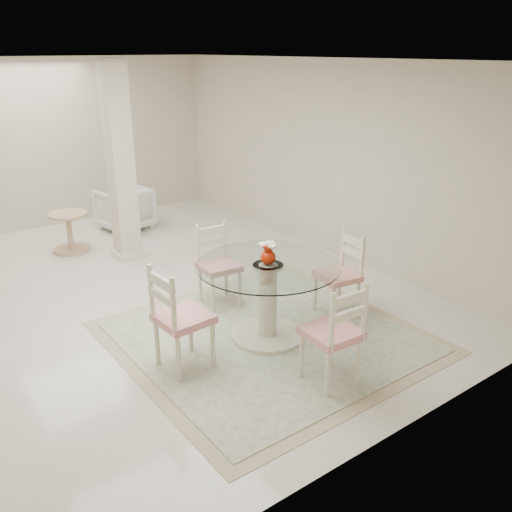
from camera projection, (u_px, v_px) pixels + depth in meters
ground at (135, 297)px, 6.54m from camera, size 7.00×7.00×0.00m
room_shell at (121, 143)px, 5.87m from camera, size 6.02×7.02×2.71m
column at (120, 164)px, 7.31m from camera, size 0.30×0.30×2.70m
area_rug at (267, 337)px, 5.63m from camera, size 2.89×2.89×0.02m
dining_table at (268, 301)px, 5.48m from camera, size 1.43×1.43×0.83m
red_vase at (268, 253)px, 5.29m from camera, size 0.18×0.17×0.24m
dining_chair_east at (343, 268)px, 5.97m from camera, size 0.46×0.46×1.03m
dining_chair_north at (216, 259)px, 6.22m from camera, size 0.46×0.46×1.05m
dining_chair_west at (176, 312)px, 4.87m from camera, size 0.48×0.48×1.14m
dining_chair_south at (337, 327)px, 4.64m from camera, size 0.46×0.46×1.10m
armchair_white at (125, 209)px, 8.89m from camera, size 0.85×0.87×0.69m
side_table at (70, 233)px, 7.95m from camera, size 0.56×0.56×0.58m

